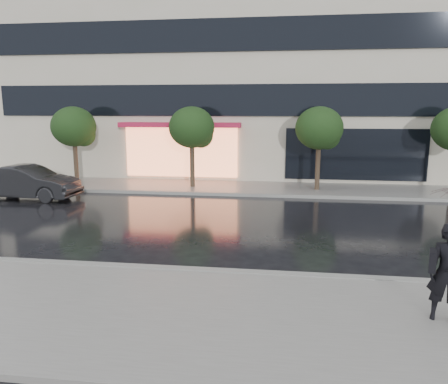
# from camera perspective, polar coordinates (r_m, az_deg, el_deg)

# --- Properties ---
(ground) EXTENTS (120.00, 120.00, 0.00)m
(ground) POSITION_cam_1_polar(r_m,az_deg,el_deg) (11.48, 0.35, -8.99)
(ground) COLOR black
(ground) RESTS_ON ground
(sidewalk_near) EXTENTS (60.00, 4.50, 0.12)m
(sidewalk_near) POSITION_cam_1_polar(r_m,az_deg,el_deg) (8.50, -2.60, -16.00)
(sidewalk_near) COLOR slate
(sidewalk_near) RESTS_ON ground
(sidewalk_far) EXTENTS (60.00, 3.50, 0.12)m
(sidewalk_far) POSITION_cam_1_polar(r_m,az_deg,el_deg) (21.35, 3.92, 0.51)
(sidewalk_far) COLOR slate
(sidewalk_far) RESTS_ON ground
(curb_near) EXTENTS (60.00, 0.25, 0.14)m
(curb_near) POSITION_cam_1_polar(r_m,az_deg,el_deg) (10.53, -0.36, -10.46)
(curb_near) COLOR gray
(curb_near) RESTS_ON ground
(curb_far) EXTENTS (60.00, 0.25, 0.14)m
(curb_far) POSITION_cam_1_polar(r_m,az_deg,el_deg) (19.63, 3.57, -0.38)
(curb_far) COLOR gray
(curb_far) RESTS_ON ground
(office_building) EXTENTS (30.00, 12.76, 18.00)m
(office_building) POSITION_cam_1_polar(r_m,az_deg,el_deg) (29.16, 5.28, 20.93)
(office_building) COLOR beige
(office_building) RESTS_ON ground
(tree_far_west) EXTENTS (2.20, 2.20, 3.99)m
(tree_far_west) POSITION_cam_1_polar(r_m,az_deg,el_deg) (23.19, -18.87, 7.90)
(tree_far_west) COLOR #33261C
(tree_far_west) RESTS_ON ground
(tree_mid_west) EXTENTS (2.20, 2.20, 3.99)m
(tree_mid_west) POSITION_cam_1_polar(r_m,az_deg,el_deg) (21.21, -4.05, 8.22)
(tree_mid_west) COLOR #33261C
(tree_mid_west) RESTS_ON ground
(tree_mid_east) EXTENTS (2.20, 2.20, 3.99)m
(tree_mid_east) POSITION_cam_1_polar(r_m,az_deg,el_deg) (20.82, 12.49, 7.95)
(tree_mid_east) COLOR #33261C
(tree_mid_east) RESTS_ON ground
(parked_car) EXTENTS (4.54, 1.80, 1.47)m
(parked_car) POSITION_cam_1_polar(r_m,az_deg,el_deg) (20.76, -24.25, 1.15)
(parked_car) COLOR black
(parked_car) RESTS_ON ground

